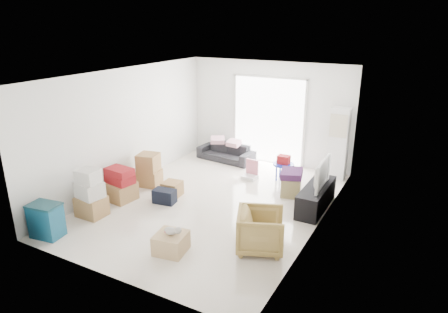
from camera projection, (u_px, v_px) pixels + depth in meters
room_shell at (212, 142)px, 8.07m from camera, size 4.98×6.48×3.18m
sliding_door at (268, 117)px, 10.58m from camera, size 2.10×0.04×2.33m
ac_tower at (338, 144)px, 9.55m from camera, size 0.45×0.30×1.75m
tv_console at (316, 197)px, 8.18m from camera, size 0.44×1.47×0.49m
television at (317, 183)px, 8.07m from camera, size 0.60×1.00×0.13m
sofa at (226, 150)px, 10.95m from camera, size 1.63×0.62×0.62m
pillow_left at (218, 136)px, 10.94m from camera, size 0.45×0.42×0.11m
pillow_right at (234, 138)px, 10.67m from camera, size 0.37×0.31×0.12m
armchair at (261, 229)px, 6.64m from camera, size 0.94×0.97×0.78m
storage_bins at (46, 220)px, 7.08m from camera, size 0.60×0.46×0.63m
box_stack_a at (90, 195)px, 7.79m from camera, size 0.55×0.47×0.98m
box_stack_b at (120, 185)px, 8.52m from camera, size 0.64×0.59×0.72m
box_stack_c at (149, 170)px, 9.26m from camera, size 0.58×0.53×0.77m
loose_box at (172, 189)px, 8.78m from camera, size 0.42×0.42×0.32m
duffel_bag at (165, 196)px, 8.44m from camera, size 0.50×0.34×0.30m
ottoman at (291, 187)px, 8.77m from camera, size 0.50×0.50×0.41m
blanket at (292, 175)px, 8.68m from camera, size 0.54×0.54×0.14m
kids_table at (283, 163)px, 9.54m from camera, size 0.50×0.50×0.63m
toy_walker at (251, 173)px, 9.76m from camera, size 0.36×0.32×0.46m
wood_crate at (171, 243)px, 6.65m from camera, size 0.57×0.57×0.33m
plush_bunny at (172, 231)px, 6.56m from camera, size 0.31×0.17×0.15m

